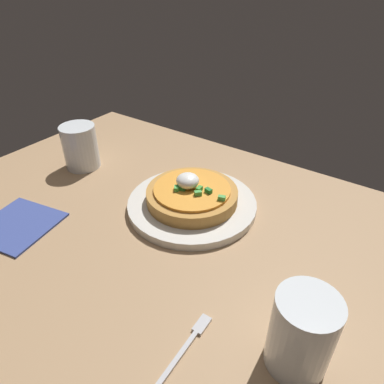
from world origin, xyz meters
TOP-DOWN VIEW (x-y plane):
  - dining_table at (0.00, 0.00)cm, footprint 91.06×68.57cm
  - plate at (-3.73, -7.61)cm, footprint 24.37×24.37cm
  - pizza at (-3.69, -7.60)cm, footprint 17.11×17.11cm
  - cup_near at (25.81, -6.45)cm, footprint 7.63×7.63cm
  - cup_far at (-31.10, 10.38)cm, footprint 7.19×7.19cm
  - fork at (-19.73, 16.11)cm, footprint 1.49×11.51cm
  - napkin at (18.52, 14.78)cm, footprint 14.61×14.61cm

SIDE VIEW (x-z plane):
  - dining_table at x=0.00cm, z-range 0.00..3.29cm
  - napkin at x=18.52cm, z-range 3.29..3.69cm
  - fork at x=-19.73cm, z-range 3.29..3.79cm
  - plate at x=-3.73cm, z-range 3.29..4.81cm
  - pizza at x=-3.69cm, z-range 3.61..9.13cm
  - cup_near at x=25.81cm, z-range 3.03..12.81cm
  - cup_far at x=-31.10cm, z-range 3.07..13.55cm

